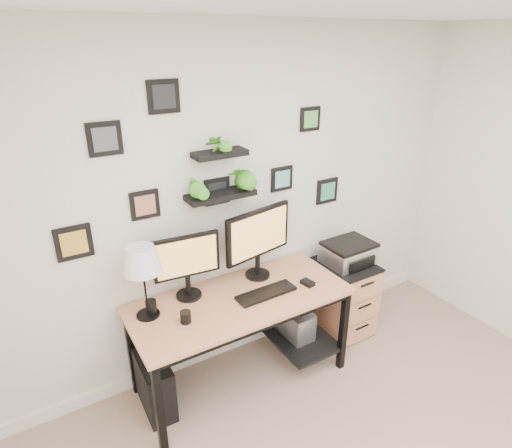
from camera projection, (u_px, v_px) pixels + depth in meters
room at (252, 335)px, 3.79m from camera, size 4.00×4.00×4.00m
desk at (243, 308)px, 3.18m from camera, size 1.60×0.70×0.75m
monitor_left at (187, 262)px, 2.98m from camera, size 0.48×0.20×0.49m
monitor_right at (258, 238)px, 3.23m from camera, size 0.60×0.23×0.56m
keyboard at (266, 293)px, 3.12m from camera, size 0.46×0.16×0.02m
mouse at (308, 283)px, 3.24m from camera, size 0.08×0.11×0.03m
table_lamp at (142, 261)px, 2.72m from camera, size 0.25×0.25×0.52m
mug at (186, 317)px, 2.80m from camera, size 0.07×0.07×0.08m
pen_cup at (151, 307)px, 2.90m from camera, size 0.08×0.08×0.10m
pc_tower_black at (155, 384)px, 3.04m from camera, size 0.20×0.42×0.42m
pc_tower_grey at (291, 328)px, 3.61m from camera, size 0.20×0.44×0.43m
file_cabinet at (343, 296)px, 3.84m from camera, size 0.43×0.53×0.67m
printer at (349, 253)px, 3.69m from camera, size 0.42×0.35×0.19m
wall_decor at (218, 170)px, 2.96m from camera, size 2.26×0.18×1.08m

